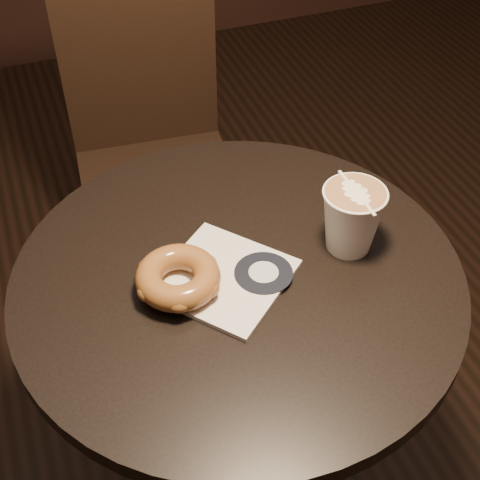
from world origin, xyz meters
The scene contains 5 objects.
cafe_table centered at (0.00, 0.00, 0.55)m, with size 0.70×0.70×0.75m.
chair centered at (0.04, 0.74, 0.54)m, with size 0.42×0.42×0.97m.
pastry_bag centered at (-0.03, -0.01, 0.75)m, with size 0.18×0.18×0.01m, color silver.
doughnut centered at (-0.10, -0.01, 0.78)m, with size 0.13×0.13×0.04m, color brown.
latte_cup centered at (0.19, -0.01, 0.81)m, with size 0.10×0.10×0.11m, color white, non-canonical shape.
Camera 1 is at (-0.25, -0.67, 1.49)m, focal length 50.00 mm.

